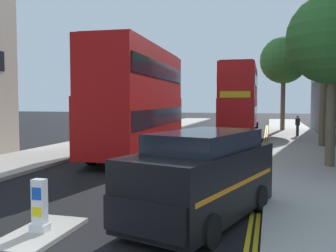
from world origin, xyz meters
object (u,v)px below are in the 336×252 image
at_px(double_decker_bus_oncoming, 240,99).
at_px(keep_left_bollard, 40,208).
at_px(taxi_minivan, 201,177).
at_px(double_decker_bus_away, 139,98).
at_px(pedestrian_far, 298,125).

bearing_deg(double_decker_bus_oncoming, keep_left_bollard, -95.46).
relative_size(double_decker_bus_oncoming, taxi_minivan, 2.11).
bearing_deg(double_decker_bus_away, taxi_minivan, -63.43).
height_order(keep_left_bollard, double_decker_bus_away, double_decker_bus_away).
height_order(taxi_minivan, pedestrian_far, taxi_minivan).
distance_m(double_decker_bus_away, double_decker_bus_oncoming, 12.69).
relative_size(taxi_minivan, pedestrian_far, 3.18).
height_order(double_decker_bus_oncoming, taxi_minivan, double_decker_bus_oncoming).
relative_size(keep_left_bollard, double_decker_bus_away, 0.10).
bearing_deg(taxi_minivan, double_decker_bus_oncoming, 92.06).
relative_size(double_decker_bus_away, double_decker_bus_oncoming, 1.01).
distance_m(keep_left_bollard, double_decker_bus_away, 12.41).
bearing_deg(pedestrian_far, keep_left_bollard, -105.50).
relative_size(keep_left_bollard, double_decker_bus_oncoming, 0.10).
xyz_separation_m(keep_left_bollard, double_decker_bus_away, (-2.01, 12.01, 2.42)).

